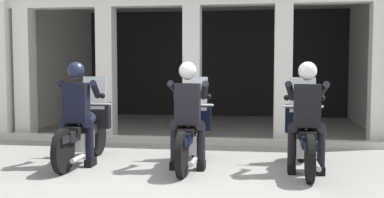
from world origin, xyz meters
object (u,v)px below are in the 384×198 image
(police_officer_left, at_px, (77,105))
(police_officer_center, at_px, (188,106))
(motorcycle_left, at_px, (85,131))
(police_officer_right, at_px, (307,108))
(motorcycle_right, at_px, (305,136))
(motorcycle_center, at_px, (191,133))

(police_officer_left, distance_m, police_officer_center, 1.70)
(police_officer_left, bearing_deg, motorcycle_left, 75.24)
(police_officer_left, xyz_separation_m, police_officer_right, (3.40, -0.01, 0.00))
(motorcycle_left, height_order, motorcycle_right, same)
(police_officer_center, height_order, police_officer_right, same)
(motorcycle_right, bearing_deg, motorcycle_center, 169.58)
(motorcycle_center, height_order, motorcycle_right, same)
(motorcycle_left, height_order, motorcycle_center, same)
(motorcycle_left, bearing_deg, motorcycle_center, -13.97)
(police_officer_left, relative_size, motorcycle_right, 0.78)
(police_officer_center, bearing_deg, motorcycle_right, 2.15)
(police_officer_left, relative_size, police_officer_center, 1.00)
(motorcycle_left, relative_size, police_officer_center, 1.29)
(motorcycle_center, xyz_separation_m, police_officer_center, (-0.00, -0.28, 0.44))
(police_officer_center, bearing_deg, police_officer_right, -7.35)
(motorcycle_left, xyz_separation_m, police_officer_center, (1.70, -0.27, 0.44))
(motorcycle_left, distance_m, police_officer_left, 0.52)
(motorcycle_left, xyz_separation_m, police_officer_right, (3.39, -0.30, 0.44))
(motorcycle_center, distance_m, police_officer_right, 1.78)
(motorcycle_center, bearing_deg, police_officer_right, -16.81)
(motorcycle_left, bearing_deg, motorcycle_right, -14.75)
(motorcycle_right, bearing_deg, police_officer_right, -99.66)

